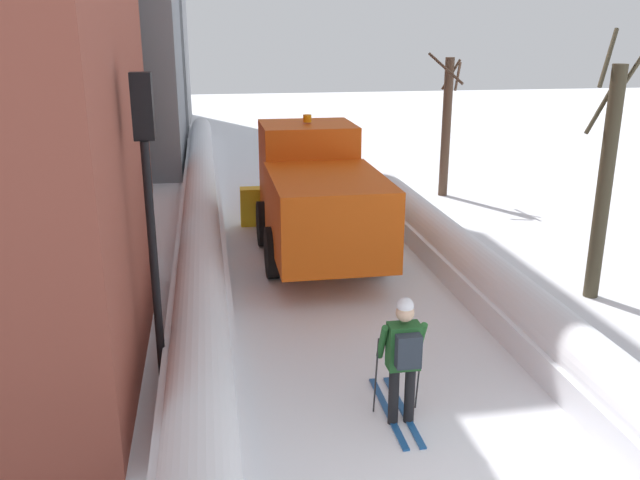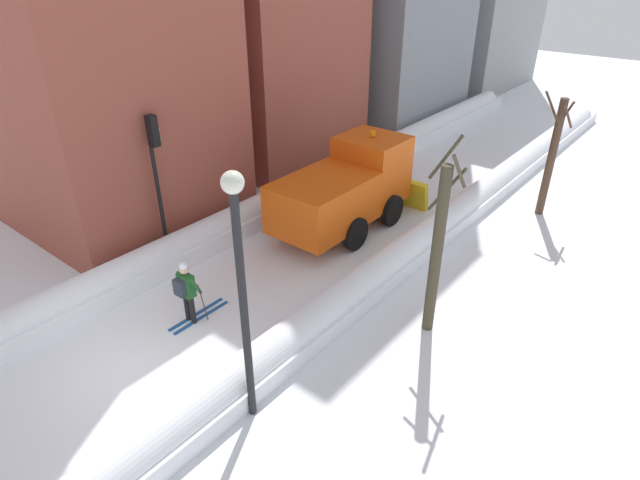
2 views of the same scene
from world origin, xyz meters
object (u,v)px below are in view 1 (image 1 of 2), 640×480
object	(u,v)px
traffic_light_pole	(147,173)
bare_tree_mid	(446,125)
bare_tree_near	(605,179)
plow_truck	(317,195)
skier	(403,355)

from	to	relation	value
traffic_light_pole	bare_tree_mid	world-z (taller)	traffic_light_pole
traffic_light_pole	bare_tree_near	world-z (taller)	bare_tree_near
plow_truck	bare_tree_near	distance (m)	5.99
plow_truck	bare_tree_mid	bearing A→B (deg)	47.04
plow_truck	bare_tree_mid	xyz separation A→B (m)	(4.93, 5.29, 0.75)
plow_truck	bare_tree_near	xyz separation A→B (m)	(4.96, -3.23, 0.88)
skier	traffic_light_pole	size ratio (longest dim) A/B	0.40
plow_truck	bare_tree_mid	size ratio (longest dim) A/B	1.36
skier	bare_tree_near	distance (m)	6.32
plow_truck	traffic_light_pole	distance (m)	6.28
skier	bare_tree_near	size ratio (longest dim) A/B	0.36
skier	bare_tree_near	xyz separation A→B (m)	(4.96, 3.68, 1.36)
bare_tree_mid	traffic_light_pole	bearing A→B (deg)	-128.01
plow_truck	bare_tree_mid	world-z (taller)	bare_tree_mid
skier	traffic_light_pole	xyz separation A→B (m)	(-3.22, 1.79, 2.16)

